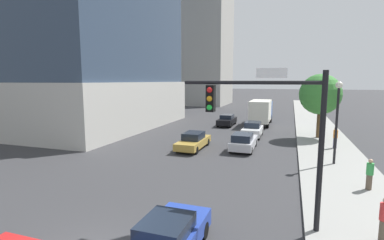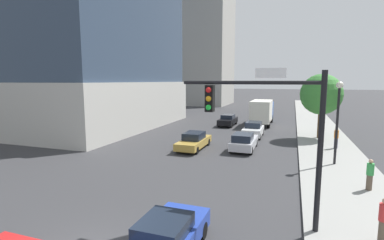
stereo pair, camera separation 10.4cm
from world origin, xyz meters
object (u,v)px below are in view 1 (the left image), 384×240
object	(u,v)px
traffic_light_pole	(270,119)
pedestrian_green_shirt	(370,174)
car_black	(227,120)
car_gold	(193,141)
construction_building	(200,27)
street_lamp	(337,110)
car_white	(253,130)
pedestrian_orange_shirt	(335,137)
box_truck	(261,111)
car_silver	(243,141)
car_blue	(168,237)
street_tree	(320,94)

from	to	relation	value
traffic_light_pole	pedestrian_green_shirt	distance (m)	7.79
car_black	car_gold	bearing A→B (deg)	-90.00
car_black	pedestrian_green_shirt	bearing A→B (deg)	-59.27
construction_building	street_lamp	world-z (taller)	construction_building
car_black	car_white	bearing A→B (deg)	-58.04
pedestrian_orange_shirt	traffic_light_pole	bearing A→B (deg)	-106.25
box_truck	pedestrian_green_shirt	distance (m)	22.60
traffic_light_pole	pedestrian_green_shirt	xyz separation A→B (m)	(4.67, 5.29, -3.29)
box_truck	car_silver	bearing A→B (deg)	-90.00
construction_building	traffic_light_pole	size ratio (longest dim) A/B	6.81
street_lamp	box_truck	size ratio (longest dim) A/B	0.74
car_gold	street_lamp	bearing A→B (deg)	-8.58
car_black	pedestrian_orange_shirt	bearing A→B (deg)	-41.50
car_blue	car_silver	bearing A→B (deg)	90.00
car_gold	car_white	world-z (taller)	car_white
car_blue	car_black	xyz separation A→B (m)	(-4.02, 27.71, 0.03)
traffic_light_pole	box_truck	bearing A→B (deg)	96.07
box_truck	street_tree	bearing A→B (deg)	-49.91
street_tree	car_blue	size ratio (longest dim) A/B	1.52
car_blue	pedestrian_orange_shirt	bearing A→B (deg)	68.19
street_tree	car_blue	bearing A→B (deg)	-105.55
car_gold	box_truck	world-z (taller)	box_truck
pedestrian_green_shirt	construction_building	bearing A→B (deg)	116.19
car_blue	car_white	size ratio (longest dim) A/B	1.01
street_lamp	car_blue	world-z (taller)	street_lamp
car_white	car_silver	xyz separation A→B (m)	(-0.00, -5.90, -0.04)
car_blue	car_silver	size ratio (longest dim) A/B	0.92
street_lamp	car_white	xyz separation A→B (m)	(-6.45, 8.42, -3.01)
construction_building	box_truck	distance (m)	38.24
car_gold	box_truck	bearing A→B (deg)	75.20
street_tree	car_black	distance (m)	12.14
street_lamp	box_truck	bearing A→B (deg)	111.02
construction_building	street_tree	size ratio (longest dim) A/B	6.60
car_blue	pedestrian_green_shirt	distance (m)	11.21
car_gold	pedestrian_orange_shirt	distance (m)	11.68
street_tree	car_silver	size ratio (longest dim) A/B	1.39
street_lamp	car_blue	bearing A→B (deg)	-116.68
car_black	pedestrian_orange_shirt	xyz separation A→B (m)	(11.16, -9.87, 0.34)
street_lamp	car_silver	size ratio (longest dim) A/B	1.23
street_lamp	car_gold	size ratio (longest dim) A/B	1.15
traffic_light_pole	pedestrian_orange_shirt	size ratio (longest dim) A/B	3.42
street_lamp	pedestrian_green_shirt	bearing A→B (deg)	-76.97
car_silver	pedestrian_green_shirt	world-z (taller)	pedestrian_green_shirt
car_blue	box_truck	bearing A→B (deg)	90.00
car_black	construction_building	bearing A→B (deg)	113.22
street_tree	pedestrian_orange_shirt	bearing A→B (deg)	-78.03
car_black	traffic_light_pole	bearing A→B (deg)	-74.49
traffic_light_pole	car_white	distance (m)	18.77
car_gold	pedestrian_orange_shirt	bearing A→B (deg)	17.02
car_silver	street_tree	bearing A→B (deg)	48.10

